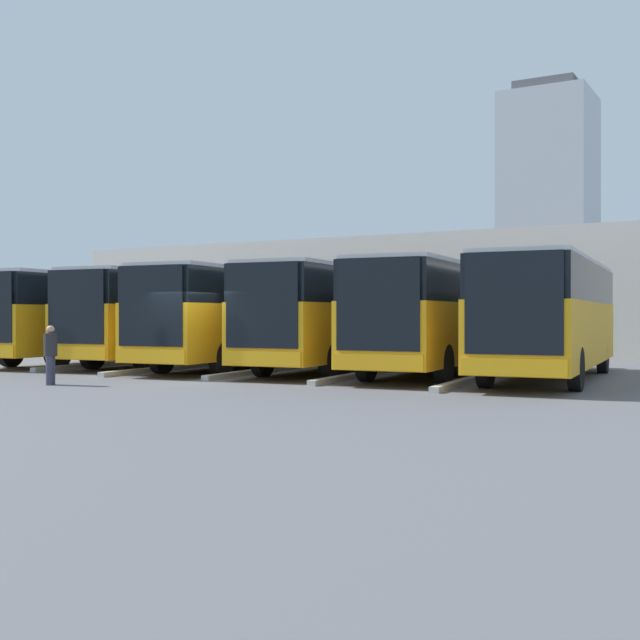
% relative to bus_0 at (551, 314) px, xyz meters
% --- Properties ---
extents(ground_plane, '(600.00, 600.00, 0.00)m').
position_rel_bus_0_xyz_m(ground_plane, '(8.66, 5.13, -1.88)').
color(ground_plane, '#5B5B60').
extents(bus_0, '(3.41, 11.02, 3.39)m').
position_rel_bus_0_xyz_m(bus_0, '(0.00, 0.00, 0.00)').
color(bus_0, orange).
rests_on(bus_0, ground_plane).
extents(curb_divider_0, '(0.89, 7.70, 0.15)m').
position_rel_bus_0_xyz_m(curb_divider_0, '(1.73, 1.60, -1.81)').
color(curb_divider_0, '#B2B2AD').
rests_on(curb_divider_0, ground_plane).
extents(bus_1, '(3.41, 11.02, 3.39)m').
position_rel_bus_0_xyz_m(bus_1, '(3.46, -0.23, 0.00)').
color(bus_1, orange).
rests_on(bus_1, ground_plane).
extents(curb_divider_1, '(0.89, 7.70, 0.15)m').
position_rel_bus_0_xyz_m(curb_divider_1, '(5.20, 1.37, -1.81)').
color(curb_divider_1, '#B2B2AD').
rests_on(curb_divider_1, ground_plane).
extents(bus_2, '(3.41, 11.02, 3.39)m').
position_rel_bus_0_xyz_m(bus_2, '(6.93, -0.26, 0.00)').
color(bus_2, orange).
rests_on(bus_2, ground_plane).
extents(curb_divider_2, '(0.89, 7.70, 0.15)m').
position_rel_bus_0_xyz_m(curb_divider_2, '(8.66, 1.34, -1.81)').
color(curb_divider_2, '#B2B2AD').
rests_on(curb_divider_2, ground_plane).
extents(bus_3, '(3.41, 11.02, 3.39)m').
position_rel_bus_0_xyz_m(bus_3, '(10.39, 0.24, 0.00)').
color(bus_3, orange).
rests_on(bus_3, ground_plane).
extents(curb_divider_3, '(0.89, 7.70, 0.15)m').
position_rel_bus_0_xyz_m(curb_divider_3, '(12.12, 1.85, -1.81)').
color(curb_divider_3, '#B2B2AD').
rests_on(curb_divider_3, ground_plane).
extents(bus_4, '(3.41, 11.02, 3.39)m').
position_rel_bus_0_xyz_m(bus_4, '(13.85, -0.23, 0.00)').
color(bus_4, orange).
rests_on(bus_4, ground_plane).
extents(curb_divider_4, '(0.89, 7.70, 0.15)m').
position_rel_bus_0_xyz_m(curb_divider_4, '(15.59, 1.37, -1.81)').
color(curb_divider_4, '#B2B2AD').
rests_on(curb_divider_4, ground_plane).
extents(bus_5, '(3.41, 11.02, 3.39)m').
position_rel_bus_0_xyz_m(bus_5, '(17.32, 0.32, 0.00)').
color(bus_5, orange).
rests_on(bus_5, ground_plane).
extents(pedestrian, '(0.47, 0.47, 1.57)m').
position_rel_bus_0_xyz_m(pedestrian, '(11.06, 8.22, -1.04)').
color(pedestrian, '#38384C').
rests_on(pedestrian, ground_plane).
extents(station_building, '(40.48, 15.97, 5.62)m').
position_rel_bus_0_xyz_m(station_building, '(8.66, -17.40, 0.95)').
color(station_building, beige).
rests_on(station_building, ground_plane).
extents(office_tower, '(18.15, 18.15, 51.55)m').
position_rel_bus_0_xyz_m(office_tower, '(36.66, -150.80, 23.30)').
color(office_tower, '#ADB2B7').
rests_on(office_tower, ground_plane).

